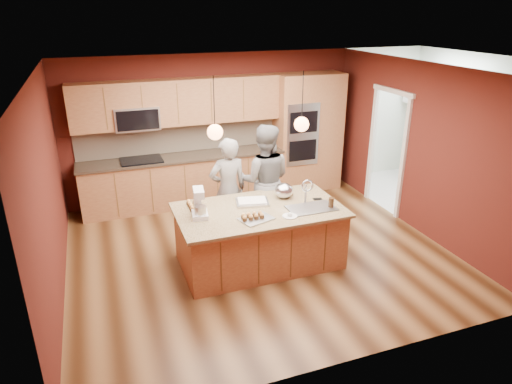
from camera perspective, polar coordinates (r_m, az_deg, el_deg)
name	(u,v)px	position (r m, az deg, el deg)	size (l,w,h in m)	color
floor	(258,251)	(7.01, 0.27, -7.44)	(5.50, 5.50, 0.00)	#3F2310
ceiling	(259,70)	(6.14, 0.32, 15.03)	(5.50, 5.50, 0.00)	silver
wall_back	(213,127)	(8.74, -5.43, 8.09)	(5.50, 5.50, 0.00)	#4D1913
wall_front	(350,250)	(4.39, 11.71, -7.14)	(5.50, 5.50, 0.00)	#4D1913
wall_left	(48,193)	(6.13, -24.61, -0.10)	(5.00, 5.00, 0.00)	#4D1913
wall_right	(419,149)	(7.79, 19.72, 5.12)	(5.00, 5.00, 0.00)	#4D1913
cabinet_run	(181,153)	(8.46, -9.36, 4.84)	(3.74, 0.64, 2.30)	#985537
oven_column	(308,133)	(9.14, 6.47, 7.38)	(1.30, 0.62, 2.30)	#985537
doorway_trim	(387,153)	(8.47, 16.01, 4.74)	(0.08, 1.11, 2.20)	silver
laundry_room	(452,93)	(9.58, 23.29, 11.34)	(2.60, 2.70, 2.70)	beige
pendant_left	(215,132)	(5.80, -5.14, 7.51)	(0.20, 0.20, 0.80)	black
pendant_right	(302,124)	(6.20, 5.71, 8.45)	(0.20, 0.20, 0.80)	black
island	(260,235)	(6.54, 0.56, -5.42)	(2.31, 1.30, 1.23)	#985537
person_left	(228,190)	(7.10, -3.50, 0.31)	(0.60, 0.40, 1.65)	black
person_right	(264,180)	(7.25, 1.04, 1.48)	(0.88, 0.68, 1.81)	slate
stand_mixer	(199,205)	(6.10, -7.11, -1.61)	(0.25, 0.31, 0.40)	white
sheet_cake	(252,202)	(6.53, -0.48, -1.21)	(0.52, 0.43, 0.05)	silver
cooling_rack	(256,219)	(6.03, 0.02, -3.37)	(0.42, 0.30, 0.02)	#A9ACB1
mixing_bowl	(284,191)	(6.70, 3.51, 0.17)	(0.27, 0.27, 0.23)	silver
plate	(290,216)	(6.13, 4.25, -3.03)	(0.20, 0.20, 0.01)	silver
tumbler	(331,203)	(6.45, 9.37, -1.33)	(0.07, 0.07, 0.15)	#382413
phone	(318,199)	(6.72, 7.70, -0.87)	(0.13, 0.07, 0.01)	black
cupcakes_left	(193,205)	(6.44, -7.82, -1.64)	(0.17, 0.33, 0.07)	#DA9B52
cupcakes_rack	(253,216)	(6.01, -0.43, -3.01)	(0.32, 0.16, 0.07)	#DA9B52
cupcakes_right	(286,191)	(6.90, 3.77, 0.17)	(0.15, 0.30, 0.07)	#DA9B52
washer	(445,172)	(9.63, 22.59, 2.31)	(0.58, 0.60, 0.94)	white
dryer	(425,159)	(10.02, 20.35, 3.85)	(0.68, 0.70, 1.10)	white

